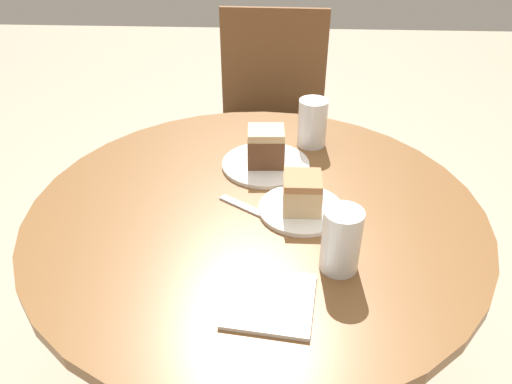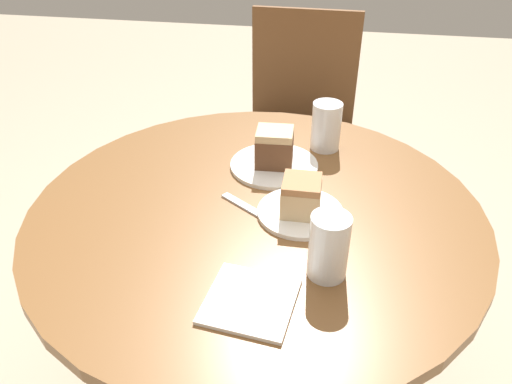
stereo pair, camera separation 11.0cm
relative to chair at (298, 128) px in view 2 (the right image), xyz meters
The scene contains 10 objects.
table 0.91m from the chair, 91.04° to the right, with size 1.02×1.02×0.71m.
chair is the anchor object (origin of this frame).
plate_near 0.96m from the chair, 84.73° to the right, with size 0.19×0.19×0.01m.
plate_far 0.77m from the chair, 90.04° to the right, with size 0.22×0.22×0.01m.
cake_slice_near 0.97m from the chair, 84.73° to the right, with size 0.08×0.09×0.08m.
cake_slice_far 0.79m from the chair, 90.04° to the right, with size 0.09×0.08×0.09m.
glass_lemonade 0.69m from the chair, 78.69° to the right, with size 0.08×0.08×0.13m.
glass_water 1.15m from the chair, 82.16° to the right, with size 0.07×0.07×0.13m.
napkin_stack 1.22m from the chair, 88.92° to the right, with size 0.17×0.17×0.01m.
fork 0.95m from the chair, 92.10° to the right, with size 0.14×0.10×0.00m.
Camera 2 is at (0.15, -0.90, 1.37)m, focal length 35.00 mm.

